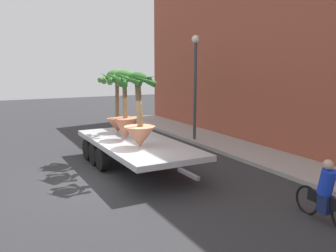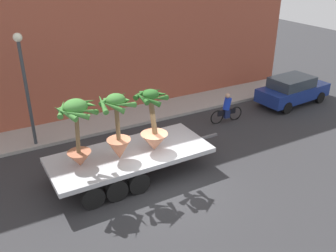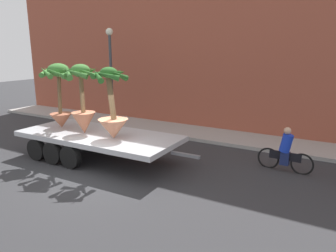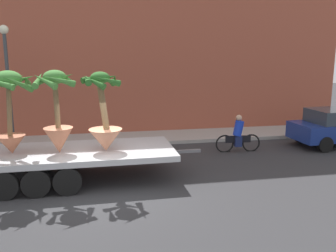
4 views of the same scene
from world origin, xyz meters
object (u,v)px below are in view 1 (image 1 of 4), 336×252
at_px(potted_palm_middle, 125,108).
at_px(potted_palm_front, 117,96).
at_px(potted_palm_rear, 139,118).
at_px(flatbed_trailer, 134,145).
at_px(street_lamp, 195,74).
at_px(cyclist, 326,195).

bearing_deg(potted_palm_middle, potted_palm_front, 171.59).
bearing_deg(potted_palm_rear, potted_palm_front, 175.20).
distance_m(flatbed_trailer, street_lamp, 5.41).
relative_size(potted_palm_front, street_lamp, 0.52).
bearing_deg(potted_palm_rear, flatbed_trailer, 167.88).
bearing_deg(cyclist, flatbed_trailer, -161.27).
height_order(potted_palm_rear, street_lamp, street_lamp).
xyz_separation_m(potted_palm_front, cyclist, (8.05, 2.19, -1.75)).
distance_m(potted_palm_middle, street_lamp, 5.00).
bearing_deg(flatbed_trailer, cyclist, 18.73).
distance_m(flatbed_trailer, potted_palm_front, 2.31).
relative_size(potted_palm_middle, street_lamp, 0.52).
height_order(potted_palm_middle, potted_palm_front, potted_palm_middle).
xyz_separation_m(cyclist, street_lamp, (-8.93, 1.95, 2.56)).
xyz_separation_m(potted_palm_middle, potted_palm_front, (-1.35, 0.20, 0.29)).
relative_size(flatbed_trailer, cyclist, 3.85).
bearing_deg(flatbed_trailer, potted_palm_front, -179.66).
bearing_deg(potted_palm_front, flatbed_trailer, 0.34).
height_order(potted_palm_rear, potted_palm_middle, potted_palm_middle).
bearing_deg(potted_palm_middle, potted_palm_rear, -1.24).
distance_m(potted_palm_rear, cyclist, 5.98).
height_order(potted_palm_rear, potted_palm_front, potted_palm_front).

